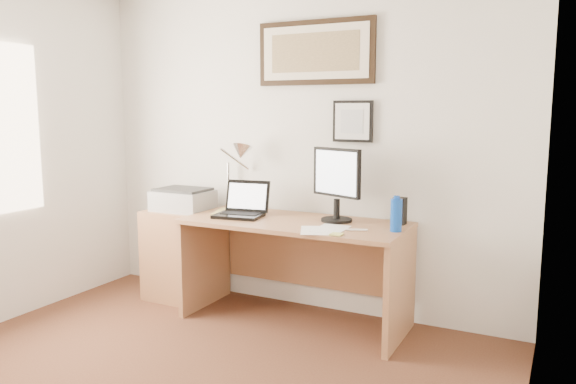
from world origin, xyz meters
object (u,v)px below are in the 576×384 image
Objects in this scene: laptop at (242,209)px; desk at (300,250)px; side_cabinet at (179,254)px; water_bottle at (396,215)px; lcd_monitor at (337,181)px; printer at (183,200)px; book at (216,212)px.

desk is at bearing 13.74° from laptop.
water_bottle is (1.81, -0.06, 0.49)m from side_cabinet.
lcd_monitor is (1.34, 0.06, 0.68)m from side_cabinet.
laptop is at bearing -166.26° from desk.
laptop is 0.61m from printer.
side_cabinet is 0.46m from printer.
laptop is (-0.43, -0.10, 0.29)m from desk.
desk is 3.08× the size of lcd_monitor.
book reaches higher than desk.
printer is at bearing 177.23° from water_bottle.
laptop is 0.72× the size of lcd_monitor.
book reaches higher than side_cabinet.
side_cabinet is 1.66× the size of printer.
book is (-1.40, 0.00, -0.10)m from water_bottle.
desk is at bearing -174.88° from lcd_monitor.
printer reaches higher than desk.
water_bottle is 0.57× the size of laptop.
water_bottle is at bearing 0.20° from laptop.
desk is at bearing 172.32° from water_bottle.
lcd_monitor is 1.18× the size of printer.
desk is 0.53m from laptop.
laptop is 0.75m from lcd_monitor.
water_bottle is 0.82m from desk.
water_bottle is 0.49× the size of printer.
lcd_monitor reaches higher than water_bottle.
lcd_monitor is at bearing 165.09° from water_bottle.
book is 0.24m from laptop.
water_bottle reaches higher than side_cabinet.
printer is at bearing -178.31° from lcd_monitor.
desk is 3.64× the size of printer.
side_cabinet is at bearing 171.12° from book.
printer is (0.04, 0.02, 0.45)m from side_cabinet.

